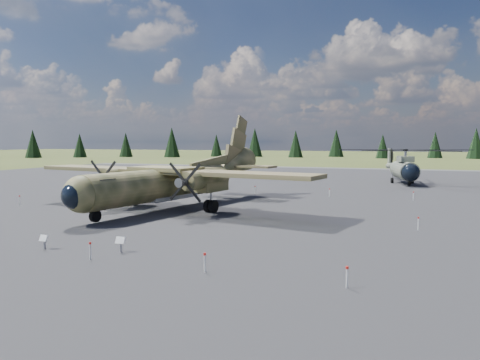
% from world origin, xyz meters
% --- Properties ---
extents(ground, '(500.00, 500.00, 0.00)m').
position_xyz_m(ground, '(0.00, 0.00, 0.00)').
color(ground, '#4E5827').
rests_on(ground, ground).
extents(apron, '(120.00, 120.00, 0.04)m').
position_xyz_m(apron, '(0.00, 10.00, 0.00)').
color(apron, '#57565B').
rests_on(apron, ground).
extents(transport_plane, '(26.79, 24.13, 8.82)m').
position_xyz_m(transport_plane, '(-2.84, 3.23, 2.53)').
color(transport_plane, '#3F4324').
rests_on(transport_plane, ground).
extents(helicopter_near, '(22.04, 23.16, 4.63)m').
position_xyz_m(helicopter_near, '(14.58, 33.91, 3.29)').
color(helicopter_near, slate).
rests_on(helicopter_near, ground).
extents(info_placard_left, '(0.50, 0.24, 0.76)m').
position_xyz_m(info_placard_left, '(-1.67, -12.60, 0.51)').
color(info_placard_left, gray).
rests_on(info_placard_left, ground).
extents(info_placard_right, '(0.51, 0.22, 0.80)m').
position_xyz_m(info_placard_right, '(2.45, -11.73, 0.53)').
color(info_placard_right, gray).
rests_on(info_placard_right, ground).
extents(barrier_fence, '(33.12, 29.62, 0.85)m').
position_xyz_m(barrier_fence, '(-0.46, -0.08, 0.51)').
color(barrier_fence, silver).
rests_on(barrier_fence, ground).
extents(treeline, '(289.69, 293.59, 10.93)m').
position_xyz_m(treeline, '(-7.66, 1.17, 4.80)').
color(treeline, black).
rests_on(treeline, ground).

